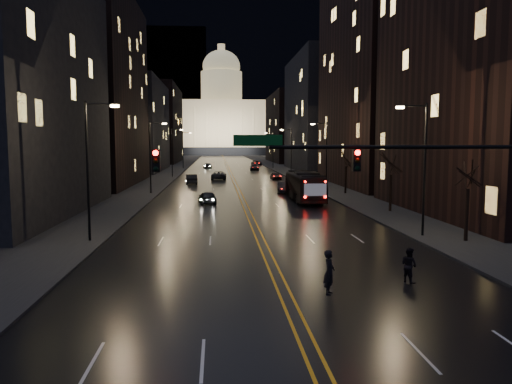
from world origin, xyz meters
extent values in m
plane|color=black|center=(0.00, 0.00, 0.00)|extent=(900.00, 900.00, 0.00)
cube|color=black|center=(0.00, 130.00, 0.01)|extent=(20.00, 320.00, 0.02)
cube|color=black|center=(-14.00, 130.00, 0.08)|extent=(8.00, 320.00, 0.16)
cube|color=black|center=(14.00, 130.00, 0.08)|extent=(8.00, 320.00, 0.16)
cube|color=orange|center=(0.00, 130.00, 0.03)|extent=(0.62, 320.00, 0.01)
cube|color=black|center=(-21.00, 22.00, 11.00)|extent=(12.00, 28.00, 22.00)
cube|color=black|center=(-21.00, 54.00, 14.00)|extent=(12.00, 30.00, 28.00)
cube|color=black|center=(-21.00, 92.00, 10.00)|extent=(12.00, 34.00, 20.00)
cube|color=black|center=(-21.00, 140.00, 12.00)|extent=(12.00, 40.00, 24.00)
cube|color=black|center=(21.00, 20.00, 12.00)|extent=(12.00, 26.00, 24.00)
cube|color=black|center=(21.00, 50.00, 19.00)|extent=(12.00, 30.00, 38.00)
cube|color=black|center=(21.00, 92.00, 13.00)|extent=(12.00, 34.00, 26.00)
cube|color=black|center=(21.00, 140.00, 11.00)|extent=(12.00, 40.00, 22.00)
cube|color=black|center=(40.00, 380.00, 65.00)|extent=(520.00, 60.00, 130.00)
cube|color=black|center=(0.00, 250.00, 2.00)|extent=(90.00, 50.00, 4.00)
cube|color=#F1CE8B|center=(0.00, 250.00, 16.00)|extent=(80.00, 36.00, 24.00)
cylinder|color=beige|center=(0.00, 250.00, 36.00)|extent=(22.00, 22.00, 16.00)
ellipsoid|color=beige|center=(0.00, 250.00, 47.00)|extent=(20.00, 20.00, 17.00)
cylinder|color=#F1CE8B|center=(0.00, 250.00, 55.50)|extent=(4.00, 4.00, 6.00)
cylinder|color=black|center=(5.50, 0.00, 6.20)|extent=(12.00, 0.18, 0.18)
cube|color=black|center=(-5.50, 0.00, 5.60)|extent=(0.35, 0.30, 1.00)
cube|color=black|center=(3.50, 0.00, 5.60)|extent=(0.35, 0.30, 1.00)
sphere|color=#FF0705|center=(-5.50, -0.18, 5.95)|extent=(0.24, 0.24, 0.24)
sphere|color=#FF0705|center=(3.50, -0.18, 5.95)|extent=(0.24, 0.24, 0.24)
cube|color=#053F14|center=(-1.00, 0.00, 6.50)|extent=(2.20, 0.06, 0.50)
cylinder|color=black|center=(11.00, 10.00, 4.50)|extent=(0.16, 0.16, 9.00)
cylinder|color=black|center=(10.10, 10.00, 8.80)|extent=(1.80, 0.10, 0.10)
cube|color=#FFD699|center=(9.20, 10.00, 8.70)|extent=(0.50, 0.25, 0.15)
cylinder|color=black|center=(-11.00, 10.00, 4.50)|extent=(0.16, 0.16, 9.00)
cylinder|color=black|center=(-10.10, 10.00, 8.80)|extent=(1.80, 0.10, 0.10)
cube|color=#FFD699|center=(-9.20, 10.00, 8.70)|extent=(0.50, 0.25, 0.15)
cylinder|color=black|center=(11.00, 40.00, 4.50)|extent=(0.16, 0.16, 9.00)
cylinder|color=black|center=(10.10, 40.00, 8.80)|extent=(1.80, 0.10, 0.10)
cube|color=#FFD699|center=(9.20, 40.00, 8.70)|extent=(0.50, 0.25, 0.15)
cylinder|color=black|center=(-11.00, 40.00, 4.50)|extent=(0.16, 0.16, 9.00)
cylinder|color=black|center=(-10.10, 40.00, 8.80)|extent=(1.80, 0.10, 0.10)
cube|color=#FFD699|center=(-9.20, 40.00, 8.70)|extent=(0.50, 0.25, 0.15)
cylinder|color=black|center=(11.00, 70.00, 4.50)|extent=(0.16, 0.16, 9.00)
cylinder|color=black|center=(10.10, 70.00, 8.80)|extent=(1.80, 0.10, 0.10)
cube|color=#FFD699|center=(9.20, 70.00, 8.70)|extent=(0.50, 0.25, 0.15)
cylinder|color=black|center=(-11.00, 70.00, 4.50)|extent=(0.16, 0.16, 9.00)
cylinder|color=black|center=(-10.10, 70.00, 8.80)|extent=(1.80, 0.10, 0.10)
cube|color=#FFD699|center=(-9.20, 70.00, 8.70)|extent=(0.50, 0.25, 0.15)
cylinder|color=black|center=(11.00, 100.00, 4.50)|extent=(0.16, 0.16, 9.00)
cylinder|color=black|center=(10.10, 100.00, 8.80)|extent=(1.80, 0.10, 0.10)
cube|color=#FFD699|center=(9.20, 100.00, 8.70)|extent=(0.50, 0.25, 0.15)
cylinder|color=black|center=(-11.00, 100.00, 4.50)|extent=(0.16, 0.16, 9.00)
cylinder|color=black|center=(-10.10, 100.00, 8.80)|extent=(1.80, 0.10, 0.10)
cube|color=#FFD699|center=(-9.20, 100.00, 8.70)|extent=(0.50, 0.25, 0.15)
cylinder|color=black|center=(13.00, 8.00, 1.75)|extent=(0.24, 0.24, 3.50)
cylinder|color=black|center=(13.00, 22.00, 1.75)|extent=(0.24, 0.24, 3.50)
cylinder|color=black|center=(13.00, 38.00, 1.75)|extent=(0.24, 0.24, 3.50)
imported|color=black|center=(6.76, 31.67, 1.62)|extent=(2.79, 11.65, 3.24)
imported|color=black|center=(-3.85, 29.63, 0.70)|extent=(2.17, 4.26, 1.39)
imported|color=black|center=(-6.75, 54.65, 0.78)|extent=(2.09, 4.86, 1.56)
imported|color=black|center=(-2.50, 64.09, 0.74)|extent=(2.77, 5.46, 1.48)
imported|color=black|center=(-5.13, 101.86, 0.64)|extent=(2.39, 4.64, 1.29)
imported|color=black|center=(5.63, 40.17, 0.75)|extent=(2.16, 4.75, 1.51)
imported|color=black|center=(7.27, 62.78, 0.65)|extent=(1.77, 3.93, 1.31)
imported|color=black|center=(5.83, 91.79, 0.74)|extent=(2.53, 5.29, 1.49)
imported|color=black|center=(8.25, 116.73, 0.67)|extent=(2.86, 5.10, 1.35)
imported|color=black|center=(1.86, -2.00, 0.95)|extent=(0.69, 0.82, 1.91)
imported|color=black|center=(5.91, -0.50, 0.81)|extent=(0.74, 0.90, 1.63)
camera|label=1|loc=(-2.84, -22.25, 6.41)|focal=35.00mm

